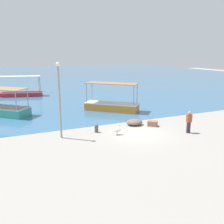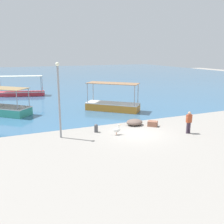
% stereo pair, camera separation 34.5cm
% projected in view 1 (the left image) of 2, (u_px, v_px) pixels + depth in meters
% --- Properties ---
extents(ground, '(120.00, 120.00, 0.00)m').
position_uv_depth(ground, '(138.00, 133.00, 19.05)').
color(ground, gray).
extents(harbor_water, '(110.00, 90.00, 0.00)m').
position_uv_depth(harbor_water, '(42.00, 77.00, 61.71)').
color(harbor_water, '#37658C').
rests_on(harbor_water, ground).
extents(fishing_boat_far_right, '(6.48, 3.08, 2.76)m').
position_uv_depth(fishing_boat_far_right, '(19.00, 92.00, 34.85)').
color(fishing_boat_far_right, red).
rests_on(fishing_boat_far_right, harbor_water).
extents(fishing_boat_near_left, '(5.37, 5.06, 2.90)m').
position_uv_depth(fishing_boat_near_left, '(112.00, 105.00, 26.20)').
color(fishing_boat_near_left, orange).
rests_on(fishing_boat_near_left, harbor_water).
extents(pelican, '(0.80, 0.29, 0.80)m').
position_uv_depth(pelican, '(117.00, 130.00, 18.57)').
color(pelican, '#E0997A').
rests_on(pelican, ground).
extents(lamp_post, '(0.28, 0.28, 5.36)m').
position_uv_depth(lamp_post, '(59.00, 96.00, 17.29)').
color(lamp_post, gray).
rests_on(lamp_post, ground).
extents(mooring_bollard, '(0.30, 0.30, 0.65)m').
position_uv_depth(mooring_bollard, '(96.00, 128.00, 19.16)').
color(mooring_bollard, '#47474C').
rests_on(mooring_bollard, ground).
extents(fisherman_standing, '(0.42, 0.26, 1.69)m').
position_uv_depth(fisherman_standing, '(189.00, 121.00, 18.89)').
color(fisherman_standing, '#443345').
rests_on(fisherman_standing, ground).
extents(net_pile, '(1.40, 1.19, 0.51)m').
position_uv_depth(net_pile, '(134.00, 122.00, 21.08)').
color(net_pile, '#6B584E').
rests_on(net_pile, ground).
extents(cargo_crate, '(0.95, 0.94, 0.43)m').
position_uv_depth(cargo_crate, '(153.00, 123.00, 20.80)').
color(cargo_crate, '#905B47').
rests_on(cargo_crate, ground).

